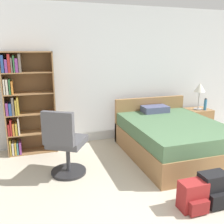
% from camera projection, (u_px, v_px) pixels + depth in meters
% --- Properties ---
extents(wall_back, '(9.00, 0.06, 2.60)m').
position_uv_depth(wall_back, '(124.00, 75.00, 4.97)').
color(wall_back, silver).
rests_on(wall_back, ground_plane).
extents(bookshelf, '(0.83, 0.33, 1.77)m').
position_uv_depth(bookshelf, '(23.00, 102.00, 4.28)').
color(bookshelf, olive).
rests_on(bookshelf, ground_plane).
extents(bed, '(1.48, 1.92, 0.86)m').
position_uv_depth(bed, '(171.00, 137.00, 4.33)').
color(bed, olive).
rests_on(bed, ground_plane).
extents(office_chair, '(0.68, 0.72, 1.01)m').
position_uv_depth(office_chair, '(65.00, 145.00, 3.54)').
color(office_chair, '#232326').
rests_on(office_chair, ground_plane).
extents(nightstand, '(0.49, 0.46, 0.55)m').
position_uv_depth(nightstand, '(198.00, 121.00, 5.41)').
color(nightstand, olive).
rests_on(nightstand, ground_plane).
extents(table_lamp, '(0.23, 0.23, 0.56)m').
position_uv_depth(table_lamp, '(200.00, 89.00, 5.20)').
color(table_lamp, '#B2B2B7').
rests_on(table_lamp, nightstand).
extents(water_bottle, '(0.06, 0.06, 0.25)m').
position_uv_depth(water_bottle, '(205.00, 104.00, 5.23)').
color(water_bottle, teal).
rests_on(water_bottle, nightstand).
extents(backpack_red, '(0.31, 0.26, 0.34)m').
position_uv_depth(backpack_red, '(193.00, 197.00, 2.85)').
color(backpack_red, maroon).
rests_on(backpack_red, ground_plane).
extents(backpack_black, '(0.33, 0.27, 0.39)m').
position_uv_depth(backpack_black, '(213.00, 190.00, 2.95)').
color(backpack_black, black).
rests_on(backpack_black, ground_plane).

